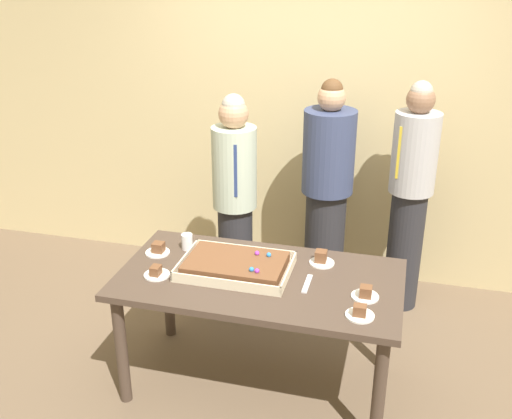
# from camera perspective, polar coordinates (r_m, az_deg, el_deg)

# --- Properties ---
(ground_plane) EXTENTS (12.00, 12.00, 0.00)m
(ground_plane) POSITION_cam_1_polar(r_m,az_deg,el_deg) (3.88, 0.30, -16.18)
(ground_plane) COLOR brown
(interior_back_panel) EXTENTS (8.00, 0.12, 3.00)m
(interior_back_panel) POSITION_cam_1_polar(r_m,az_deg,el_deg) (4.66, 5.38, 11.28)
(interior_back_panel) COLOR #CCB784
(interior_back_panel) RESTS_ON ground_plane
(party_table) EXTENTS (1.63, 0.86, 0.76)m
(party_table) POSITION_cam_1_polar(r_m,az_deg,el_deg) (3.49, 0.33, -7.79)
(party_table) COLOR #47382D
(party_table) RESTS_ON ground_plane
(sheet_cake) EXTENTS (0.64, 0.44, 0.10)m
(sheet_cake) POSITION_cam_1_polar(r_m,az_deg,el_deg) (3.48, -1.94, -5.37)
(sheet_cake) COLOR beige
(sheet_cake) RESTS_ON party_table
(plated_slice_near_left) EXTENTS (0.15, 0.15, 0.07)m
(plated_slice_near_left) POSITION_cam_1_polar(r_m,az_deg,el_deg) (3.29, 10.41, -7.94)
(plated_slice_near_left) COLOR white
(plated_slice_near_left) RESTS_ON party_table
(plated_slice_near_right) EXTENTS (0.15, 0.15, 0.08)m
(plated_slice_near_right) POSITION_cam_1_polar(r_m,az_deg,el_deg) (3.59, 6.26, -4.72)
(plated_slice_near_right) COLOR white
(plated_slice_near_right) RESTS_ON party_table
(plated_slice_far_left) EXTENTS (0.15, 0.15, 0.07)m
(plated_slice_far_left) POSITION_cam_1_polar(r_m,az_deg,el_deg) (3.73, -9.35, -3.81)
(plated_slice_far_left) COLOR white
(plated_slice_far_left) RESTS_ON party_table
(plated_slice_far_right) EXTENTS (0.15, 0.15, 0.07)m
(plated_slice_far_right) POSITION_cam_1_polar(r_m,az_deg,el_deg) (3.13, 9.89, -9.72)
(plated_slice_far_right) COLOR white
(plated_slice_far_right) RESTS_ON party_table
(plated_slice_center_front) EXTENTS (0.15, 0.15, 0.06)m
(plated_slice_center_front) POSITION_cam_1_polar(r_m,az_deg,el_deg) (3.49, -9.50, -5.99)
(plated_slice_center_front) COLOR white
(plated_slice_center_front) RESTS_ON party_table
(drink_cup_nearest) EXTENTS (0.07, 0.07, 0.10)m
(drink_cup_nearest) POSITION_cam_1_polar(r_m,az_deg,el_deg) (3.75, -6.60, -3.07)
(drink_cup_nearest) COLOR white
(drink_cup_nearest) RESTS_ON party_table
(cake_server_utensil) EXTENTS (0.03, 0.20, 0.01)m
(cake_server_utensil) POSITION_cam_1_polar(r_m,az_deg,el_deg) (3.38, 4.91, -7.08)
(cake_server_utensil) COLOR silver
(cake_server_utensil) RESTS_ON party_table
(person_serving_front) EXTENTS (0.37, 0.37, 1.69)m
(person_serving_front) POSITION_cam_1_polar(r_m,az_deg,el_deg) (4.37, 6.79, 1.66)
(person_serving_front) COLOR #28282D
(person_serving_front) RESTS_ON ground_plane
(person_green_shirt_behind) EXTENTS (0.31, 0.31, 1.61)m
(person_green_shirt_behind) POSITION_cam_1_polar(r_m,az_deg,el_deg) (4.24, -2.03, 0.85)
(person_green_shirt_behind) COLOR #28282D
(person_green_shirt_behind) RESTS_ON ground_plane
(person_striped_tie_right) EXTENTS (0.31, 0.31, 1.70)m
(person_striped_tie_right) POSITION_cam_1_polar(r_m,az_deg,el_deg) (4.35, 14.52, 1.32)
(person_striped_tie_right) COLOR #28282D
(person_striped_tie_right) RESTS_ON ground_plane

